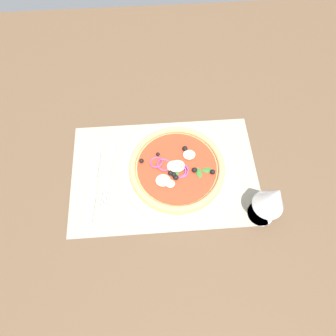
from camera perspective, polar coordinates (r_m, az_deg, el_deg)
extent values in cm
cube|color=brown|center=(80.30, -0.70, -1.37)|extent=(190.00, 140.00, 2.40)
cube|color=gray|center=(79.05, -0.71, -0.92)|extent=(48.87, 32.02, 0.40)
cylinder|color=silver|center=(78.46, 1.66, -0.32)|extent=(29.22, 29.22, 1.45)
cylinder|color=tan|center=(77.37, 1.68, 0.09)|extent=(25.03, 25.03, 1.00)
torus|color=tan|center=(76.60, 1.70, 0.39)|extent=(24.83, 24.83, 1.80)
cylinder|color=#B7381E|center=(76.79, 1.70, 0.32)|extent=(20.52, 20.52, 0.30)
ellipsoid|color=beige|center=(76.03, 1.87, 0.37)|extent=(3.75, 3.38, 1.13)
ellipsoid|color=beige|center=(76.20, 2.10, 0.34)|extent=(2.69, 2.42, 0.81)
ellipsoid|color=beige|center=(74.23, -0.96, -2.36)|extent=(3.76, 3.39, 1.13)
ellipsoid|color=beige|center=(77.88, 4.05, 2.56)|extent=(3.26, 2.93, 0.98)
ellipsoid|color=beige|center=(75.81, 1.13, 0.04)|extent=(3.57, 3.21, 1.07)
ellipsoid|color=beige|center=(74.07, 0.43, -3.00)|extent=(2.42, 2.17, 0.72)
sphere|color=black|center=(78.50, 3.27, 3.73)|extent=(1.40, 1.40, 1.40)
sphere|color=black|center=(75.89, 2.47, 0.07)|extent=(1.06, 1.06, 1.06)
sphere|color=black|center=(77.77, -1.95, 2.65)|extent=(1.02, 1.02, 1.02)
sphere|color=black|center=(75.64, 5.09, -0.39)|extent=(1.37, 1.37, 1.37)
sphere|color=black|center=(75.97, 8.52, -0.74)|extent=(1.31, 1.31, 1.31)
sphere|color=black|center=(74.83, 1.14, -1.29)|extent=(1.26, 1.26, 1.26)
sphere|color=black|center=(76.95, -5.10, 1.37)|extent=(1.23, 1.23, 1.23)
sphere|color=black|center=(74.44, 1.52, -1.83)|extent=(1.37, 1.37, 1.37)
sphere|color=black|center=(74.99, 0.48, -0.95)|extent=(1.33, 1.33, 1.33)
torus|color=#8E3D75|center=(76.52, -0.53, 0.62)|extent=(3.93, 3.87, 1.47)
torus|color=#8E3D75|center=(75.81, 2.51, -0.51)|extent=(4.05, 3.98, 1.48)
torus|color=#8E3D75|center=(75.76, 2.16, -0.56)|extent=(3.84, 3.74, 1.70)
torus|color=#8E3D75|center=(76.93, -2.26, 1.11)|extent=(3.56, 3.51, 1.26)
ellipsoid|color=#2D6B28|center=(75.90, 1.71, -0.40)|extent=(2.81, 1.42, 0.30)
ellipsoid|color=#2D6B28|center=(75.89, 1.63, -0.42)|extent=(1.54, 2.87, 0.30)
ellipsoid|color=#2D6B28|center=(76.51, 7.53, -0.42)|extent=(2.87, 1.54, 0.30)
ellipsoid|color=#2D6B28|center=(75.93, 5.93, -0.92)|extent=(1.51, 2.85, 0.30)
cube|color=silver|center=(81.51, -10.77, 1.15)|extent=(2.57, 11.17, 0.44)
cube|color=silver|center=(78.66, -11.59, -3.23)|extent=(2.55, 2.82, 0.44)
cube|color=silver|center=(77.64, -12.66, -5.47)|extent=(0.97, 4.32, 0.44)
cube|color=silver|center=(77.49, -12.23, -5.51)|extent=(0.97, 4.32, 0.44)
cube|color=silver|center=(77.35, -11.80, -5.55)|extent=(0.97, 4.32, 0.44)
cube|color=silver|center=(77.21, -11.37, -5.59)|extent=(0.97, 4.32, 0.44)
cube|color=silver|center=(81.80, -13.51, 0.57)|extent=(2.09, 8.49, 0.62)
cube|color=silver|center=(77.91, -14.46, -5.97)|extent=(3.08, 11.74, 0.44)
cylinder|color=silver|center=(78.15, 17.19, -8.30)|extent=(6.40, 6.40, 0.40)
cylinder|color=silver|center=(75.26, 17.84, -7.50)|extent=(0.80, 0.80, 6.00)
cone|color=silver|center=(68.82, 19.49, -5.42)|extent=(7.20, 7.20, 8.50)
cone|color=#D1336B|center=(69.57, 19.28, -5.69)|extent=(5.26, 5.26, 5.98)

